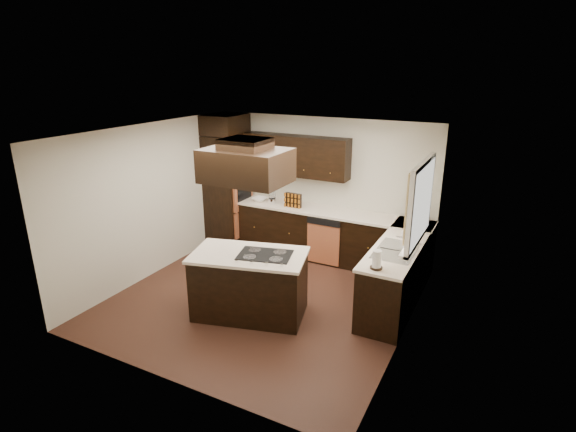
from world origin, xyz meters
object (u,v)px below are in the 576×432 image
Objects in this scene: island at (250,285)px; range_hood at (246,166)px; oven_column at (228,190)px; spice_rack at (293,200)px.

range_hood is (0.05, -0.09, 1.72)m from island.
spice_rack is at bearing -0.14° from oven_column.
range_hood is 2.55m from spice_rack.
spice_rack reaches higher than island.
oven_column is 2.90m from island.
oven_column reaches higher than spice_rack.
range_hood is at bearing -75.91° from spice_rack.
oven_column is at bearing 115.05° from island.
island is 1.43× the size of range_hood.
range_hood is (1.88, -2.25, 1.10)m from oven_column.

